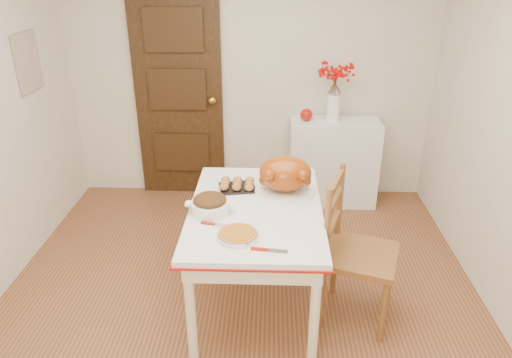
{
  "coord_description": "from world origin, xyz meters",
  "views": [
    {
      "loc": [
        0.21,
        -2.52,
        2.25
      ],
      "look_at": [
        0.11,
        0.25,
        0.95
      ],
      "focal_mm": 33.21,
      "sensor_mm": 36.0,
      "label": 1
    }
  ],
  "objects_px": {
    "chair_oak": "(361,252)",
    "pumpkin_pie": "(238,234)",
    "sideboard": "(333,162)",
    "turkey_platter": "(285,176)",
    "kitchen_table": "(256,256)"
  },
  "relations": [
    {
      "from": "chair_oak",
      "to": "pumpkin_pie",
      "type": "xyz_separation_m",
      "value": [
        -0.78,
        -0.25,
        0.28
      ]
    },
    {
      "from": "sideboard",
      "to": "kitchen_table",
      "type": "bearing_deg",
      "value": -113.96
    },
    {
      "from": "chair_oak",
      "to": "pumpkin_pie",
      "type": "bearing_deg",
      "value": 126.54
    },
    {
      "from": "turkey_platter",
      "to": "pumpkin_pie",
      "type": "distance_m",
      "value": 0.66
    },
    {
      "from": "chair_oak",
      "to": "turkey_platter",
      "type": "xyz_separation_m",
      "value": [
        -0.49,
        0.33,
        0.39
      ]
    },
    {
      "from": "chair_oak",
      "to": "pumpkin_pie",
      "type": "relative_size",
      "value": 4.37
    },
    {
      "from": "chair_oak",
      "to": "turkey_platter",
      "type": "distance_m",
      "value": 0.71
    },
    {
      "from": "kitchen_table",
      "to": "pumpkin_pie",
      "type": "bearing_deg",
      "value": -103.75
    },
    {
      "from": "sideboard",
      "to": "chair_oak",
      "type": "relative_size",
      "value": 0.82
    },
    {
      "from": "sideboard",
      "to": "chair_oak",
      "type": "height_order",
      "value": "chair_oak"
    },
    {
      "from": "chair_oak",
      "to": "pumpkin_pie",
      "type": "height_order",
      "value": "chair_oak"
    },
    {
      "from": "sideboard",
      "to": "pumpkin_pie",
      "type": "relative_size",
      "value": 3.59
    },
    {
      "from": "kitchen_table",
      "to": "chair_oak",
      "type": "relative_size",
      "value": 1.25
    },
    {
      "from": "turkey_platter",
      "to": "pumpkin_pie",
      "type": "xyz_separation_m",
      "value": [
        -0.29,
        -0.59,
        -0.11
      ]
    },
    {
      "from": "turkey_platter",
      "to": "kitchen_table",
      "type": "bearing_deg",
      "value": -136.41
    }
  ]
}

